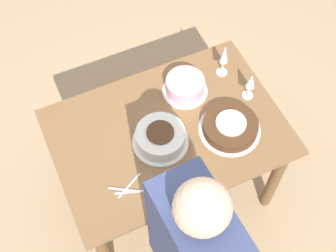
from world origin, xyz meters
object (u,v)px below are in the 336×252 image
cake_center_white (160,137)px  cake_back_decorated (185,86)px  cake_front_chocolate (230,127)px  wine_glass_near (251,82)px  wine_glass_far (224,56)px

cake_center_white → cake_back_decorated: size_ratio=1.17×
cake_back_decorated → cake_front_chocolate: bearing=-72.0°
cake_front_chocolate → wine_glass_near: bearing=38.2°
cake_center_white → wine_glass_near: size_ratio=1.60×
cake_center_white → wine_glass_near: bearing=7.0°
cake_front_chocolate → wine_glass_far: (0.15, 0.37, 0.12)m
cake_center_white → cake_front_chocolate: bearing=-13.3°
cake_back_decorated → wine_glass_far: (0.26, 0.03, 0.10)m
cake_front_chocolate → wine_glass_far: wine_glass_far is taller
cake_center_white → cake_front_chocolate: cake_center_white is taller
wine_glass_far → wine_glass_near: bearing=-75.3°
cake_center_white → wine_glass_far: bearing=28.3°
cake_back_decorated → wine_glass_far: wine_glass_far is taller
cake_front_chocolate → wine_glass_far: 0.41m
cake_front_chocolate → cake_back_decorated: 0.35m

